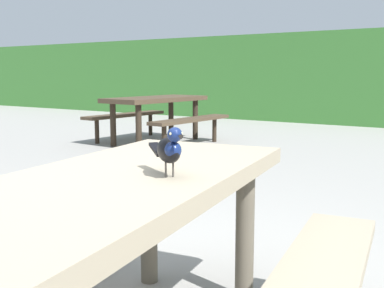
{
  "coord_description": "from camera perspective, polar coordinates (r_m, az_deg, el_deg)",
  "views": [
    {
      "loc": [
        1.5,
        -1.18,
        1.1
      ],
      "look_at": [
        0.52,
        0.3,
        0.84
      ],
      "focal_mm": 44.27,
      "sensor_mm": 36.0,
      "label": 1
    }
  ],
  "objects": [
    {
      "name": "picnic_table_mid_left",
      "position": [
        7.65,
        -4.34,
        4.29
      ],
      "size": [
        1.77,
        1.84,
        0.74
      ],
      "color": "#473828",
      "rests_on": "ground"
    },
    {
      "name": "bird_grackle",
      "position": [
        1.66,
        -2.71,
        -0.58
      ],
      "size": [
        0.25,
        0.18,
        0.18
      ],
      "color": "black",
      "rests_on": "picnic_table_foreground"
    },
    {
      "name": "picnic_table_foreground",
      "position": [
        1.77,
        -9.24,
        -9.69
      ],
      "size": [
        1.92,
        1.95,
        0.74
      ],
      "color": "gray",
      "rests_on": "ground"
    }
  ]
}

